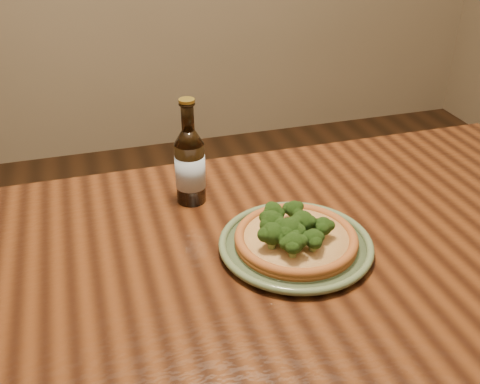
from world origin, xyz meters
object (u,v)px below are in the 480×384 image
object	(u,v)px
table	(241,322)
plate	(296,245)
pizza	(295,236)
beer_bottle	(190,165)

from	to	relation	value
table	plate	xyz separation A→B (m)	(0.12, 0.06, 0.10)
table	pizza	world-z (taller)	pizza
table	pizza	size ratio (longest dim) A/B	7.24
plate	table	bearing A→B (deg)	-154.68
pizza	beer_bottle	world-z (taller)	beer_bottle
table	beer_bottle	size ratio (longest dim) A/B	7.23
table	beer_bottle	distance (m)	0.33
plate	beer_bottle	size ratio (longest dim) A/B	1.26
beer_bottle	pizza	bearing A→B (deg)	-46.18
table	beer_bottle	world-z (taller)	beer_bottle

